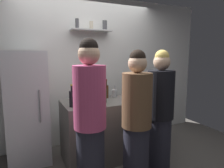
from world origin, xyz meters
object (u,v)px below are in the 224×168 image
Objects in this scene: utensil_holder at (114,93)px; person_brown_jacket at (136,123)px; wine_bottle_dark_glass at (72,98)px; water_bottle_plastic at (103,99)px; person_pink_top at (90,123)px; wine_bottle_amber_glass at (106,91)px; wine_bottle_green_glass at (104,95)px; person_blonde at (160,115)px; refrigerator at (27,108)px; baking_pan at (140,96)px.

utensil_holder is 1.11m from person_brown_jacket.
water_bottle_plastic is at bearing -18.99° from wine_bottle_dark_glass.
wine_bottle_amber_glass is at bearing 67.75° from person_pink_top.
person_blonde is at bearing -49.93° from wine_bottle_green_glass.
wine_bottle_green_glass is at bearing -154.98° from person_brown_jacket.
wine_bottle_green_glass and wine_bottle_amber_glass have the same top height.
utensil_holder is at bearing -5.74° from refrigerator.
wine_bottle_amber_glass is at bearing -164.48° from person_brown_jacket.
wine_bottle_green_glass is 0.20m from water_bottle_plastic.
wine_bottle_amber_glass is (-0.16, -0.03, 0.05)m from utensil_holder.
person_brown_jacket is (-0.06, -1.04, -0.20)m from wine_bottle_amber_glass.
water_bottle_plastic is at bearing -160.46° from baking_pan.
wine_bottle_dark_glass is 0.68m from person_pink_top.
refrigerator is 4.82× the size of baking_pan.
wine_bottle_dark_glass reaches higher than baking_pan.
wine_bottle_dark_glass is 1.34× the size of water_bottle_plastic.
utensil_holder is at bearing 168.79° from person_blonde.
baking_pan is at bearing 143.60° from person_blonde.
wine_bottle_amber_glass is at bearing -8.19° from refrigerator.
wine_bottle_amber_glass is at bearing 178.70° from person_blonde.
utensil_holder is 0.12× the size of person_pink_top.
wine_bottle_green_glass is 0.85m from person_pink_top.
person_brown_jacket is at bearing -73.02° from water_bottle_plastic.
wine_bottle_amber_glass is 1.06m from person_brown_jacket.
utensil_holder is at bearing 62.23° from person_pink_top.
refrigerator is at bearing 156.42° from wine_bottle_green_glass.
refrigerator is at bearing 174.26° from utensil_holder.
person_blonde is 0.46m from person_brown_jacket.
utensil_holder is 0.97m from person_blonde.
wine_bottle_amber_glass reaches higher than utensil_holder.
person_blonde reaches higher than wine_bottle_dark_glass.
water_bottle_plastic is 0.64m from person_brown_jacket.
refrigerator is at bearing 168.35° from baking_pan.
utensil_holder is at bearing 149.51° from baking_pan.
wine_bottle_green_glass is 0.19× the size of person_blonde.
wine_bottle_amber_glass is 1.00m from person_blonde.
wine_bottle_dark_glass is (-0.79, -0.36, 0.06)m from utensil_holder.
refrigerator is at bearing 137.89° from wine_bottle_dark_glass.
baking_pan is at bearing 19.54° from water_bottle_plastic.
baking_pan is 1.51× the size of water_bottle_plastic.
refrigerator is 1.75m from baking_pan.
person_pink_top is at bearing -122.68° from wine_bottle_green_glass.
baking_pan is at bearing -30.49° from utensil_holder.
wine_bottle_amber_glass is at bearing 62.91° from wine_bottle_green_glass.
water_bottle_plastic is (0.93, -0.63, 0.18)m from refrigerator.
person_blonde reaches higher than wine_bottle_green_glass.
wine_bottle_green_glass is at bearing 5.30° from wine_bottle_dark_glass.
utensil_holder is 0.70× the size of wine_bottle_amber_glass.
person_blonde is (1.55, -1.07, -0.01)m from refrigerator.
wine_bottle_green_glass is at bearing 61.24° from water_bottle_plastic.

